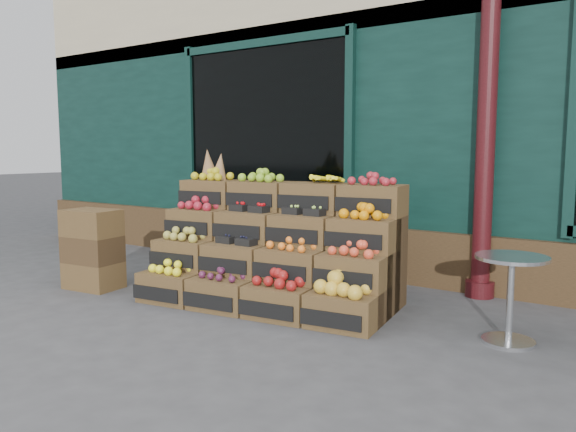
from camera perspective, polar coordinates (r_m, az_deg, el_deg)
The scene contains 6 objects.
ground at distance 4.72m, azimuth -2.90°, elevation -11.30°, with size 60.00×60.00×0.00m, color #404043.
shop_facade at distance 9.13m, azimuth 17.46°, elevation 12.34°, with size 12.00×6.24×4.80m.
crate_display at distance 5.43m, azimuth -1.33°, elevation -3.94°, with size 2.48×1.45×1.47m.
spare_crates at distance 6.27m, azimuth -19.23°, elevation -3.20°, with size 0.60×0.45×0.84m.
bistro_table at distance 4.58m, azimuth 21.68°, elevation -6.90°, with size 0.54×0.54×0.67m.
shopkeeper at distance 7.65m, azimuth -0.95°, elevation 3.73°, with size 0.77×0.51×2.11m, color #1B5E26.
Camera 1 is at (2.74, -3.55, 1.47)m, focal length 35.00 mm.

